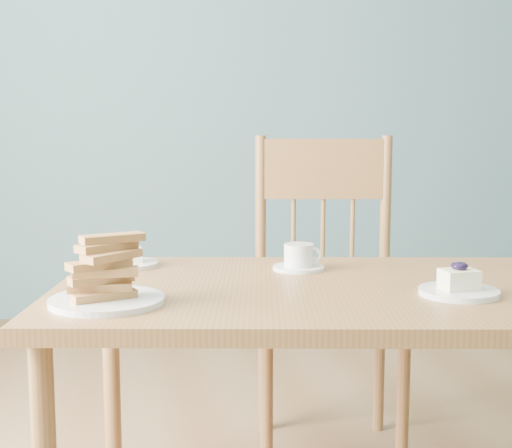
{
  "coord_description": "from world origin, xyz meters",
  "views": [
    {
      "loc": [
        -0.87,
        -1.42,
        1.02
      ],
      "look_at": [
        -0.55,
        0.13,
        0.8
      ],
      "focal_mm": 50.0,
      "sensor_mm": 36.0,
      "label": 1
    }
  ],
  "objects_px": {
    "dining_chair": "(327,293)",
    "coffee_cup": "(299,259)",
    "cheesecake_plate_far": "(128,260)",
    "cheesecake_plate_near": "(459,287)",
    "dining_table": "(331,314)",
    "biscotti_plate": "(106,280)"
  },
  "relations": [
    {
      "from": "dining_chair",
      "to": "coffee_cup",
      "type": "xyz_separation_m",
      "value": [
        -0.2,
        -0.38,
        0.19
      ]
    },
    {
      "from": "cheesecake_plate_far",
      "to": "coffee_cup",
      "type": "height_order",
      "value": "coffee_cup"
    },
    {
      "from": "dining_chair",
      "to": "cheesecake_plate_far",
      "type": "xyz_separation_m",
      "value": [
        -0.61,
        -0.25,
        0.17
      ]
    },
    {
      "from": "cheesecake_plate_near",
      "to": "cheesecake_plate_far",
      "type": "distance_m",
      "value": 0.82
    },
    {
      "from": "dining_table",
      "to": "coffee_cup",
      "type": "relative_size",
      "value": 10.48
    },
    {
      "from": "coffee_cup",
      "to": "biscotti_plate",
      "type": "xyz_separation_m",
      "value": [
        -0.47,
        -0.26,
        0.02
      ]
    },
    {
      "from": "cheesecake_plate_far",
      "to": "dining_table",
      "type": "bearing_deg",
      "value": -35.93
    },
    {
      "from": "dining_chair",
      "to": "cheesecake_plate_far",
      "type": "distance_m",
      "value": 0.69
    },
    {
      "from": "coffee_cup",
      "to": "biscotti_plate",
      "type": "height_order",
      "value": "biscotti_plate"
    },
    {
      "from": "cheesecake_plate_far",
      "to": "biscotti_plate",
      "type": "bearing_deg",
      "value": -97.86
    },
    {
      "from": "cheesecake_plate_near",
      "to": "cheesecake_plate_far",
      "type": "xyz_separation_m",
      "value": [
        -0.68,
        0.46,
        -0.0
      ]
    },
    {
      "from": "dining_table",
      "to": "coffee_cup",
      "type": "xyz_separation_m",
      "value": [
        -0.02,
        0.19,
        0.09
      ]
    },
    {
      "from": "coffee_cup",
      "to": "biscotti_plate",
      "type": "distance_m",
      "value": 0.54
    },
    {
      "from": "dining_chair",
      "to": "biscotti_plate",
      "type": "distance_m",
      "value": 0.95
    },
    {
      "from": "dining_chair",
      "to": "cheesecake_plate_near",
      "type": "xyz_separation_m",
      "value": [
        0.06,
        -0.72,
        0.18
      ]
    },
    {
      "from": "dining_table",
      "to": "biscotti_plate",
      "type": "xyz_separation_m",
      "value": [
        -0.5,
        -0.07,
        0.11
      ]
    },
    {
      "from": "dining_table",
      "to": "cheesecake_plate_far",
      "type": "bearing_deg",
      "value": 156.13
    },
    {
      "from": "cheesecake_plate_near",
      "to": "biscotti_plate",
      "type": "distance_m",
      "value": 0.74
    },
    {
      "from": "cheesecake_plate_near",
      "to": "dining_chair",
      "type": "bearing_deg",
      "value": 95.14
    },
    {
      "from": "cheesecake_plate_near",
      "to": "cheesecake_plate_far",
      "type": "relative_size",
      "value": 1.12
    },
    {
      "from": "cheesecake_plate_far",
      "to": "coffee_cup",
      "type": "bearing_deg",
      "value": -17.14
    },
    {
      "from": "dining_table",
      "to": "dining_chair",
      "type": "distance_m",
      "value": 0.61
    }
  ]
}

